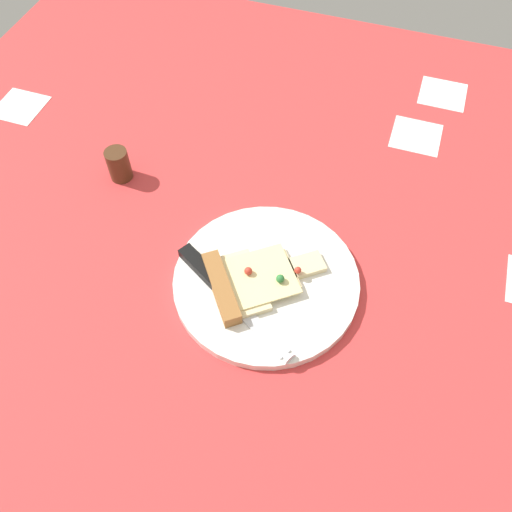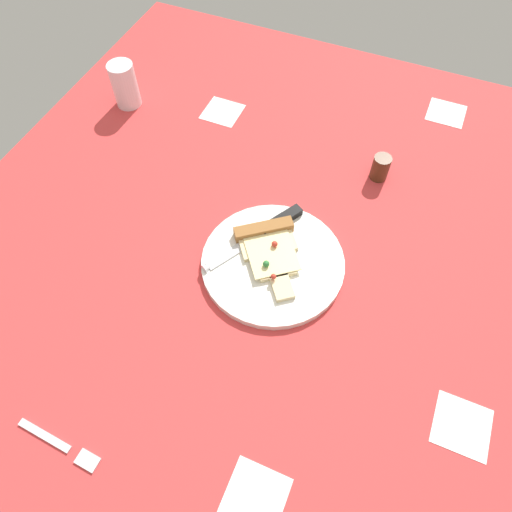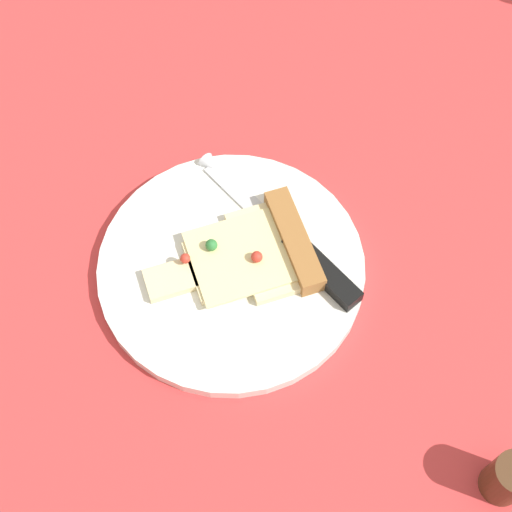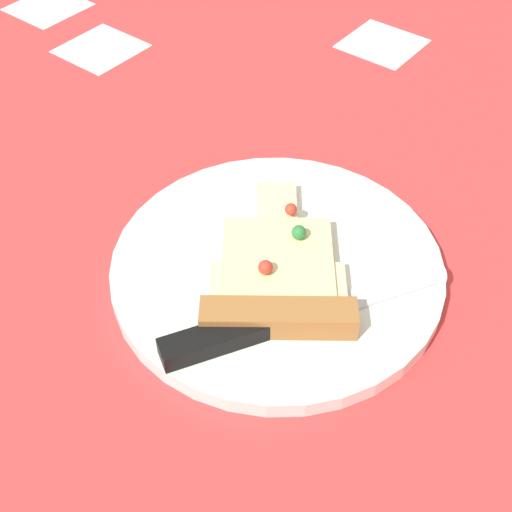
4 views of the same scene
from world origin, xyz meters
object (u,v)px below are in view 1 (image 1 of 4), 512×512
Objects in this scene: pizza_slice at (250,281)px; pepper_shaker at (119,165)px; knife at (223,290)px; plate at (266,281)px.

pepper_shaker reaches higher than pizza_slice.
knife is 31.02cm from pepper_shaker.
plate is 33.69cm from pepper_shaker.
pizza_slice reaches higher than knife.
pizza_slice is (-1.58, 2.05, 1.56)cm from plate.
plate is 6.92cm from knife.
pizza_slice is at bearing 127.71° from plate.
pepper_shaker is at bearing 67.06° from plate.
knife is 3.73× the size of pepper_shaker.
knife is at bearing -124.06° from pepper_shaker.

